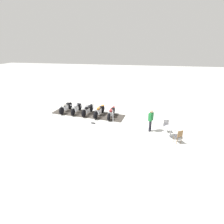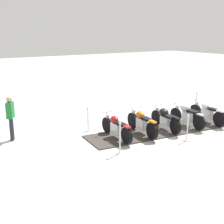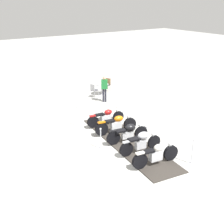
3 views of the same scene
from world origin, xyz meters
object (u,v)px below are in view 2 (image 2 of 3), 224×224
motorcycle_cream (207,113)px  motorcycle_copper (142,122)px  motorcycle_chrome (187,114)px  stanchion_left_rear (120,143)px  motorcycle_maroon (116,127)px  motorcycle_black (165,118)px  bystander_person (10,114)px  stanchion_left_mid (187,133)px  stanchion_right_front (196,107)px  info_placard (120,122)px  stanchion_right_rear (88,123)px

motorcycle_cream → motorcycle_copper: 3.45m
motorcycle_chrome → stanchion_left_rear: (-4.18, -0.91, -0.17)m
motorcycle_cream → motorcycle_copper: (-3.42, 0.43, 0.01)m
motorcycle_chrome → motorcycle_maroon: (-3.42, 0.41, -0.08)m
motorcycle_black → stanchion_left_rear: stanchion_left_rear is taller
motorcycle_cream → bystander_person: size_ratio=1.28×
stanchion_left_rear → bystander_person: (-2.60, 3.36, 0.63)m
motorcycle_black → stanchion_left_rear: size_ratio=1.85×
motorcycle_black → stanchion_left_mid: stanchion_left_mid is taller
motorcycle_copper → stanchion_left_rear: stanchion_left_rear is taller
motorcycle_black → stanchion_right_front: (3.03, 0.97, -0.15)m
motorcycle_chrome → motorcycle_cream: bearing=-92.7°
motorcycle_maroon → info_placard: motorcycle_maroon is taller
bystander_person → info_placard: bearing=24.0°
motorcycle_chrome → stanchion_right_front: (1.89, 1.11, -0.18)m
motorcycle_black → stanchion_right_front: size_ratio=1.82×
motorcycle_copper → stanchion_left_mid: stanchion_left_mid is taller
motorcycle_chrome → stanchion_left_rear: size_ratio=1.86×
motorcycle_chrome → motorcycle_maroon: size_ratio=0.97×
motorcycle_maroon → stanchion_left_mid: stanchion_left_mid is taller
motorcycle_cream → motorcycle_black: (-2.28, 0.30, 0.04)m
motorcycle_copper → info_placard: (0.14, 1.63, -0.42)m
motorcycle_copper → motorcycle_maroon: (-1.14, 0.14, -0.02)m
motorcycle_cream → motorcycle_black: 2.30m
motorcycle_black → stanchion_right_front: stanchion_right_front is taller
stanchion_left_rear → stanchion_right_rear: 2.75m
motorcycle_black → bystander_person: 6.12m
stanchion_right_front → bystander_person: size_ratio=0.67×
motorcycle_chrome → stanchion_right_rear: size_ratio=2.06×
motorcycle_black → stanchion_left_rear: 3.22m
stanchion_right_front → stanchion_left_rear: bearing=-161.6°
motorcycle_chrome → stanchion_right_front: size_ratio=1.83×
motorcycle_black → bystander_person: size_ratio=1.22×
motorcycle_cream → motorcycle_copper: size_ratio=0.98×
stanchion_left_rear → stanchion_right_front: (6.07, 2.02, -0.01)m
motorcycle_cream → stanchion_left_rear: size_ratio=1.93×
motorcycle_copper → bystander_person: (-4.50, 2.19, 0.52)m
motorcycle_copper → motorcycle_maroon: 1.15m
stanchion_right_rear → bystander_person: bystander_person is taller
stanchion_left_rear → motorcycle_copper: bearing=31.8°
motorcycle_chrome → motorcycle_copper: motorcycle_copper is taller
info_placard → stanchion_right_front: bearing=-4.0°
stanchion_right_rear → stanchion_right_front: 5.78m
stanchion_left_mid → stanchion_right_front: stanchion_right_front is taller
motorcycle_chrome → stanchion_right_rear: (-3.84, 1.83, -0.20)m
motorcycle_maroon → stanchion_right_rear: bearing=21.5°
stanchion_right_front → info_placard: size_ratio=2.98×
stanchion_left_mid → motorcycle_copper: bearing=122.3°
stanchion_right_front → motorcycle_chrome: bearing=-149.5°
motorcycle_cream → info_placard: motorcycle_cream is taller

